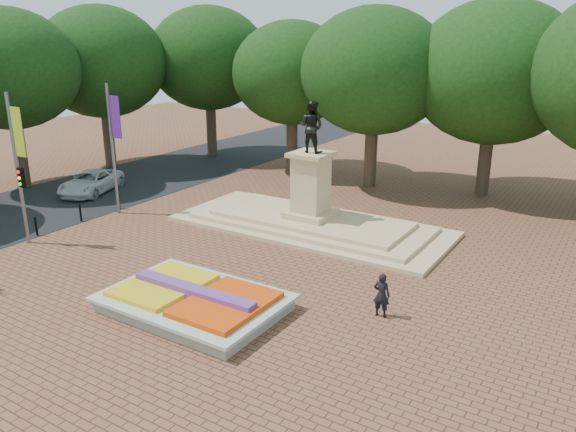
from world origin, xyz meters
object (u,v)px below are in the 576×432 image
(monument, at_px, (310,211))
(van, at_px, (91,182))
(flower_bed, at_px, (194,301))
(pedestrian, at_px, (382,295))

(monument, distance_m, van, 14.90)
(flower_bed, distance_m, monument, 10.07)
(flower_bed, xyz_separation_m, van, (-15.84, 8.45, 0.30))
(flower_bed, bearing_deg, pedestrian, 28.72)
(monument, bearing_deg, van, -174.04)
(pedestrian, bearing_deg, van, -17.75)
(van, height_order, pedestrian, pedestrian)
(van, bearing_deg, pedestrian, -33.64)
(monument, distance_m, pedestrian, 9.65)
(van, distance_m, pedestrian, 22.26)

